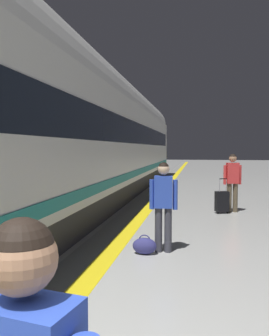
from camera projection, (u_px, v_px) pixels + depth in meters
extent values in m
cube|color=yellow|center=(145.00, 212.00, 10.57)|extent=(0.36, 80.00, 0.01)
cube|color=slate|center=(133.00, 212.00, 10.64)|extent=(0.69, 80.00, 0.01)
cube|color=#38383D|center=(72.00, 201.00, 10.59)|extent=(2.67, 30.46, 0.70)
cube|color=silver|center=(71.00, 141.00, 10.49)|extent=(2.90, 31.73, 2.90)
cylinder|color=silver|center=(71.00, 94.00, 10.41)|extent=(2.84, 31.09, 2.84)
cube|color=black|center=(71.00, 129.00, 10.47)|extent=(2.93, 29.82, 0.80)
cube|color=#197F7F|center=(72.00, 179.00, 10.55)|extent=(2.94, 31.09, 0.24)
cube|color=gray|center=(78.00, 149.00, 15.44)|extent=(0.02, 0.90, 2.00)
sphere|color=#A37556|center=(22.00, 259.00, 1.06)|extent=(0.22, 0.22, 0.22)
sphere|color=black|center=(21.00, 251.00, 1.06)|extent=(0.20, 0.20, 0.20)
cylinder|color=#383842|center=(158.00, 230.00, 6.51)|extent=(0.14, 0.14, 0.83)
cylinder|color=#383842|center=(168.00, 230.00, 6.49)|extent=(0.14, 0.14, 0.83)
cube|color=blue|center=(163.00, 192.00, 6.46)|extent=(0.35, 0.22, 0.59)
cylinder|color=blue|center=(152.00, 194.00, 6.50)|extent=(0.09, 0.09, 0.55)
cylinder|color=blue|center=(175.00, 195.00, 6.45)|extent=(0.09, 0.09, 0.55)
sphere|color=beige|center=(164.00, 169.00, 6.44)|extent=(0.22, 0.22, 0.22)
sphere|color=black|center=(164.00, 168.00, 6.43)|extent=(0.20, 0.20, 0.20)
ellipsoid|color=navy|center=(145.00, 246.00, 6.37)|extent=(0.44, 0.26, 0.30)
torus|color=navy|center=(145.00, 241.00, 6.36)|extent=(0.22, 0.02, 0.22)
cylinder|color=brown|center=(229.00, 198.00, 10.58)|extent=(0.15, 0.15, 0.87)
cylinder|color=brown|center=(235.00, 198.00, 10.59)|extent=(0.15, 0.15, 0.87)
cube|color=red|center=(233.00, 173.00, 10.55)|extent=(0.39, 0.28, 0.62)
cylinder|color=red|center=(225.00, 175.00, 10.55)|extent=(0.09, 0.09, 0.58)
cylinder|color=red|center=(240.00, 175.00, 10.57)|extent=(0.09, 0.09, 0.58)
sphere|color=#A37556|center=(233.00, 158.00, 10.52)|extent=(0.23, 0.23, 0.23)
sphere|color=black|center=(233.00, 157.00, 10.52)|extent=(0.21, 0.21, 0.21)
cube|color=black|center=(222.00, 201.00, 10.37)|extent=(0.43, 0.34, 0.59)
cube|color=black|center=(220.00, 203.00, 10.49)|extent=(0.30, 0.12, 0.33)
cylinder|color=black|center=(218.00, 213.00, 10.30)|extent=(0.04, 0.06, 0.06)
cylinder|color=black|center=(227.00, 213.00, 10.34)|extent=(0.04, 0.06, 0.06)
cylinder|color=gray|center=(220.00, 185.00, 10.27)|extent=(0.02, 0.02, 0.38)
cylinder|color=gray|center=(226.00, 185.00, 10.30)|extent=(0.02, 0.02, 0.38)
cube|color=black|center=(223.00, 179.00, 10.28)|extent=(0.22, 0.10, 0.02)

